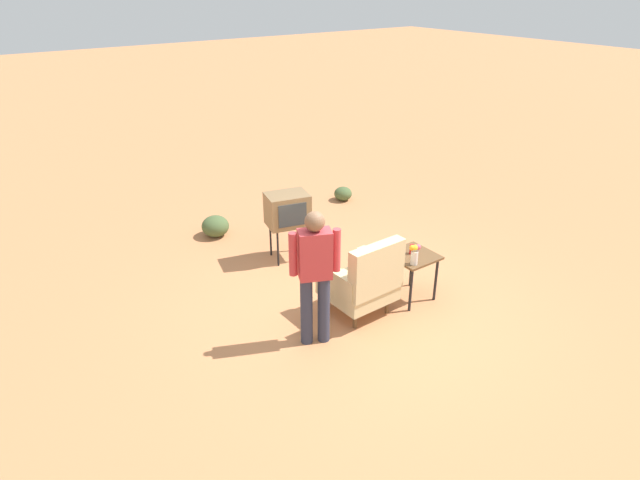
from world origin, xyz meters
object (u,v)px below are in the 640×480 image
(tv_on_stand, at_px, (287,210))
(bottle_short_clear, at_px, (399,247))
(person_standing, at_px, (315,271))
(side_table, at_px, (412,261))
(flower_vase, at_px, (415,254))
(armchair, at_px, (364,280))
(soda_can_red, at_px, (412,249))

(tv_on_stand, bearing_deg, bottle_short_clear, 107.57)
(person_standing, xyz_separation_m, bottle_short_clear, (-1.42, -0.16, -0.20))
(side_table, xyz_separation_m, flower_vase, (0.17, 0.18, 0.24))
(bottle_short_clear, height_order, flower_vase, flower_vase)
(tv_on_stand, bearing_deg, armchair, 88.06)
(person_standing, bearing_deg, tv_on_stand, -114.16)
(tv_on_stand, height_order, flower_vase, tv_on_stand)
(soda_can_red, relative_size, flower_vase, 0.46)
(side_table, relative_size, bottle_short_clear, 3.20)
(soda_can_red, bearing_deg, armchair, -1.73)
(soda_can_red, distance_m, flower_vase, 0.30)
(soda_can_red, bearing_deg, person_standing, 2.88)
(flower_vase, bearing_deg, bottle_short_clear, -95.33)
(side_table, relative_size, soda_can_red, 5.25)
(tv_on_stand, height_order, person_standing, person_standing)
(armchair, distance_m, side_table, 0.76)
(side_table, xyz_separation_m, soda_can_red, (-0.01, -0.04, 0.16))
(bottle_short_clear, bearing_deg, person_standing, 6.44)
(person_standing, height_order, bottle_short_clear, person_standing)
(armchair, distance_m, bottle_short_clear, 0.67)
(soda_can_red, relative_size, bottle_short_clear, 0.61)
(soda_can_red, bearing_deg, tv_on_stand, -68.85)
(side_table, distance_m, person_standing, 1.61)
(side_table, height_order, tv_on_stand, tv_on_stand)
(flower_vase, bearing_deg, person_standing, -5.91)
(soda_can_red, bearing_deg, bottle_short_clear, -27.60)
(armchair, relative_size, flower_vase, 4.00)
(flower_vase, bearing_deg, tv_on_stand, -75.63)
(tv_on_stand, relative_size, flower_vase, 3.89)
(armchair, relative_size, bottle_short_clear, 5.30)
(person_standing, bearing_deg, soda_can_red, -177.12)
(person_standing, relative_size, soda_can_red, 13.44)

